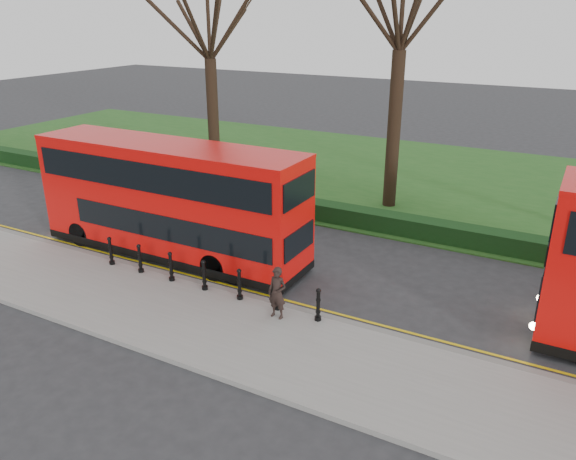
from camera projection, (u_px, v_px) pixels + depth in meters
The scene contains 11 objects.
ground at pixel (238, 280), 19.40m from camera, with size 120.00×120.00×0.00m, color #28282B.
pavement at pixel (184, 317), 16.92m from camera, with size 60.00×4.00×0.15m, color gray.
kerb at pixel (222, 290), 18.56m from camera, with size 60.00×0.25×0.16m, color slate.
grass_verge at pixel (384, 174), 31.66m from camera, with size 60.00×18.00×0.06m, color #21511B.
hedge at pixel (322, 211), 24.82m from camera, with size 60.00×0.90×0.80m, color black.
yellow_line_outer at pixel (227, 288), 18.83m from camera, with size 60.00×0.10×0.01m, color yellow.
yellow_line_inner at pixel (230, 285), 18.99m from camera, with size 60.00×0.10×0.01m, color yellow.
tree_left at pixel (208, 16), 28.04m from camera, with size 7.41×7.41×11.58m.
bollard_row at pixel (204, 276), 18.24m from camera, with size 8.38×0.15×1.00m.
bus_lead at pixel (170, 201), 20.67m from camera, with size 10.74×2.47×4.27m.
pedestrian at pixel (277, 293), 16.48m from camera, with size 0.59×0.39×1.61m, color black.
Camera 1 is at (9.81, -14.49, 8.72)m, focal length 35.00 mm.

